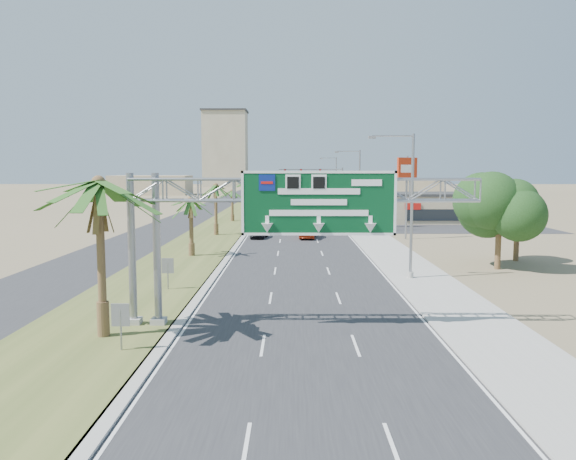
{
  "coord_description": "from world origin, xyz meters",
  "views": [
    {
      "loc": [
        -0.76,
        -16.49,
        7.5
      ],
      "look_at": [
        -0.96,
        14.67,
        4.2
      ],
      "focal_mm": 35.0,
      "sensor_mm": 36.0,
      "label": 1
    }
  ],
  "objects_px": {
    "store_building": "(446,208)",
    "signal_mast": "(329,188)",
    "car_left_lane": "(259,232)",
    "sign_gantry": "(285,201)",
    "car_mid_lane": "(308,231)",
    "pole_sign_red_near": "(407,174)",
    "car_far": "(268,213)",
    "pole_sign_blue": "(379,186)",
    "palm_near": "(98,184)",
    "car_right_lane": "(319,213)",
    "pole_sign_red_far": "(359,179)"
  },
  "relations": [
    {
      "from": "store_building",
      "to": "signal_mast",
      "type": "bearing_deg",
      "value": 160.46
    },
    {
      "from": "signal_mast",
      "to": "store_building",
      "type": "xyz_separation_m",
      "value": [
        16.83,
        -5.97,
        -2.85
      ]
    },
    {
      "from": "car_left_lane",
      "to": "sign_gantry",
      "type": "bearing_deg",
      "value": -78.16
    },
    {
      "from": "sign_gantry",
      "to": "car_mid_lane",
      "type": "xyz_separation_m",
      "value": [
        2.09,
        35.64,
        -5.27
      ]
    },
    {
      "from": "signal_mast",
      "to": "pole_sign_red_near",
      "type": "height_order",
      "value": "pole_sign_red_near"
    },
    {
      "from": "car_far",
      "to": "car_left_lane",
      "type": "bearing_deg",
      "value": -90.74
    },
    {
      "from": "sign_gantry",
      "to": "car_mid_lane",
      "type": "bearing_deg",
      "value": 86.65
    },
    {
      "from": "car_far",
      "to": "pole_sign_red_near",
      "type": "distance_m",
      "value": 34.81
    },
    {
      "from": "pole_sign_blue",
      "to": "palm_near",
      "type": "bearing_deg",
      "value": -112.03
    },
    {
      "from": "store_building",
      "to": "car_right_lane",
      "type": "xyz_separation_m",
      "value": [
        -18.34,
        7.57,
        -1.25
      ]
    },
    {
      "from": "signal_mast",
      "to": "pole_sign_red_far",
      "type": "height_order",
      "value": "signal_mast"
    },
    {
      "from": "sign_gantry",
      "to": "car_right_lane",
      "type": "distance_m",
      "value": 64.03
    },
    {
      "from": "car_mid_lane",
      "to": "palm_near",
      "type": "bearing_deg",
      "value": -100.95
    },
    {
      "from": "car_right_lane",
      "to": "pole_sign_red_near",
      "type": "distance_m",
      "value": 30.48
    },
    {
      "from": "store_building",
      "to": "pole_sign_red_near",
      "type": "distance_m",
      "value": 23.99
    },
    {
      "from": "palm_near",
      "to": "store_building",
      "type": "xyz_separation_m",
      "value": [
        31.2,
        58.0,
        -4.93
      ]
    },
    {
      "from": "signal_mast",
      "to": "car_right_lane",
      "type": "height_order",
      "value": "signal_mast"
    },
    {
      "from": "pole_sign_red_near",
      "to": "signal_mast",
      "type": "bearing_deg",
      "value": 103.78
    },
    {
      "from": "pole_sign_blue",
      "to": "car_right_lane",
      "type": "bearing_deg",
      "value": 113.36
    },
    {
      "from": "car_mid_lane",
      "to": "pole_sign_red_near",
      "type": "height_order",
      "value": "pole_sign_red_near"
    },
    {
      "from": "sign_gantry",
      "to": "car_left_lane",
      "type": "height_order",
      "value": "sign_gantry"
    },
    {
      "from": "sign_gantry",
      "to": "pole_sign_blue",
      "type": "bearing_deg",
      "value": 76.01
    },
    {
      "from": "signal_mast",
      "to": "car_far",
      "type": "height_order",
      "value": "signal_mast"
    },
    {
      "from": "palm_near",
      "to": "pole_sign_red_near",
      "type": "distance_m",
      "value": 42.47
    },
    {
      "from": "sign_gantry",
      "to": "car_mid_lane",
      "type": "distance_m",
      "value": 36.08
    },
    {
      "from": "car_right_lane",
      "to": "pole_sign_red_near",
      "type": "bearing_deg",
      "value": -79.41
    },
    {
      "from": "pole_sign_red_near",
      "to": "car_left_lane",
      "type": "bearing_deg",
      "value": 177.59
    },
    {
      "from": "store_building",
      "to": "car_left_lane",
      "type": "relative_size",
      "value": 4.64
    },
    {
      "from": "store_building",
      "to": "car_far",
      "type": "bearing_deg",
      "value": 161.48
    },
    {
      "from": "signal_mast",
      "to": "pole_sign_red_far",
      "type": "bearing_deg",
      "value": 61.17
    },
    {
      "from": "palm_near",
      "to": "car_right_lane",
      "type": "relative_size",
      "value": 1.56
    },
    {
      "from": "car_mid_lane",
      "to": "store_building",
      "type": "bearing_deg",
      "value": 48.53
    },
    {
      "from": "car_right_lane",
      "to": "signal_mast",
      "type": "bearing_deg",
      "value": -51.84
    },
    {
      "from": "car_mid_lane",
      "to": "pole_sign_red_far",
      "type": "bearing_deg",
      "value": 79.11
    },
    {
      "from": "store_building",
      "to": "pole_sign_red_far",
      "type": "relative_size",
      "value": 2.36
    },
    {
      "from": "car_mid_lane",
      "to": "signal_mast",
      "type": "bearing_deg",
      "value": 85.35
    },
    {
      "from": "palm_near",
      "to": "store_building",
      "type": "bearing_deg",
      "value": 61.72
    },
    {
      "from": "car_right_lane",
      "to": "pole_sign_red_far",
      "type": "height_order",
      "value": "pole_sign_red_far"
    },
    {
      "from": "car_far",
      "to": "pole_sign_red_near",
      "type": "bearing_deg",
      "value": -62.47
    },
    {
      "from": "store_building",
      "to": "pole_sign_red_far",
      "type": "distance_m",
      "value": 20.37
    },
    {
      "from": "sign_gantry",
      "to": "pole_sign_red_far",
      "type": "xyz_separation_m",
      "value": [
        12.16,
        72.82,
        -0.08
      ]
    },
    {
      "from": "store_building",
      "to": "car_mid_lane",
      "type": "bearing_deg",
      "value": -135.74
    },
    {
      "from": "pole_sign_blue",
      "to": "car_mid_lane",
      "type": "bearing_deg",
      "value": -129.73
    },
    {
      "from": "car_left_lane",
      "to": "pole_sign_red_far",
      "type": "bearing_deg",
      "value": 73.88
    },
    {
      "from": "palm_near",
      "to": "car_right_lane",
      "type": "distance_m",
      "value": 67.1
    },
    {
      "from": "store_building",
      "to": "car_far",
      "type": "distance_m",
      "value": 28.08
    },
    {
      "from": "palm_near",
      "to": "pole_sign_red_near",
      "type": "relative_size",
      "value": 0.92
    },
    {
      "from": "palm_near",
      "to": "pole_sign_red_far",
      "type": "xyz_separation_m",
      "value": [
        20.3,
        74.74,
        -0.95
      ]
    },
    {
      "from": "car_right_lane",
      "to": "store_building",
      "type": "bearing_deg",
      "value": -27.7
    },
    {
      "from": "palm_near",
      "to": "car_right_lane",
      "type": "bearing_deg",
      "value": 78.9
    }
  ]
}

